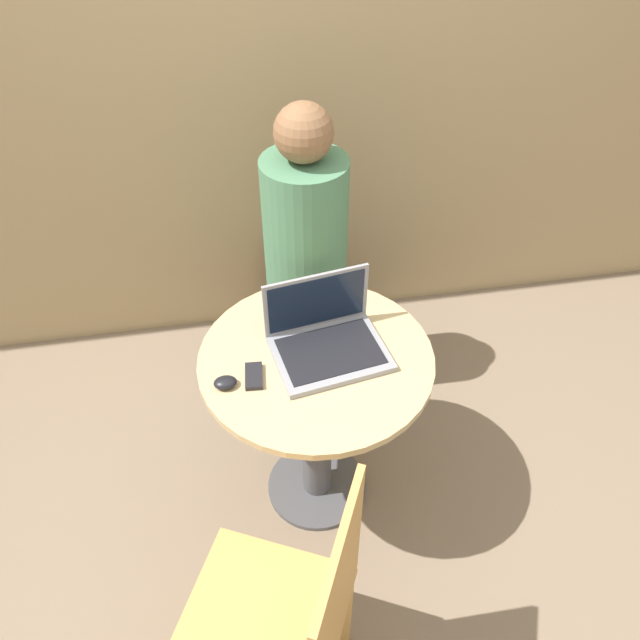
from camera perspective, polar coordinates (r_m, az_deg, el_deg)
ground_plane at (r=2.46m, az=-0.28°, el=-14.98°), size 12.00×12.00×0.00m
back_wall at (r=2.46m, az=-4.91°, el=24.13°), size 7.00×0.05×2.60m
round_table at (r=2.05m, az=-0.33°, el=-7.34°), size 0.72×0.72×0.72m
laptop at (r=1.89m, az=0.56°, el=-1.66°), size 0.37×0.31×0.22m
cell_phone at (r=1.84m, az=-6.07°, el=-5.13°), size 0.06×0.10×0.02m
computer_mouse at (r=1.82m, az=-8.65°, el=-5.68°), size 0.07×0.05×0.03m
chair_empty at (r=1.71m, az=-2.77°, el=-25.88°), size 0.54×0.54×0.96m
person_seated at (r=2.49m, az=-1.36°, el=4.29°), size 0.33×0.49×1.26m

